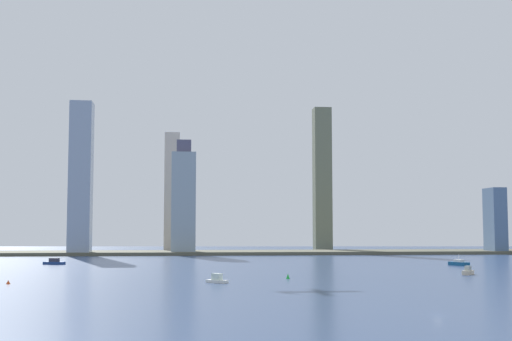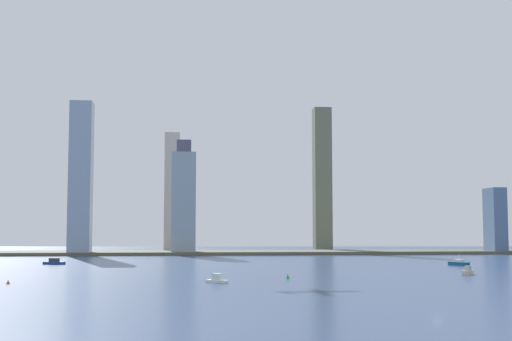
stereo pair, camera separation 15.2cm
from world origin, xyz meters
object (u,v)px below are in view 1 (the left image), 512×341
skyscraper_4 (495,221)px  channel_buoy_0 (8,282)px  channel_buoy_1 (288,276)px  boat_6 (459,263)px  boat_1 (54,262)px  skyscraper_1 (81,178)px  skyscraper_3 (172,193)px  boat_3 (468,271)px  skyscraper_2 (322,179)px  skyscraper_0 (183,201)px  boat_5 (217,280)px

skyscraper_4 → channel_buoy_0: 518.41m
channel_buoy_1 → boat_6: bearing=40.4°
skyscraper_4 → boat_1: skyscraper_4 is taller
boat_1 → channel_buoy_1: (136.82, -154.78, -0.38)m
skyscraper_1 → skyscraper_3: bearing=37.8°
boat_3 → boat_6: bearing=-159.6°
channel_buoy_0 → channel_buoy_1: (126.94, 19.93, 0.34)m
skyscraper_2 → skyscraper_3: bearing=-171.6°
skyscraper_2 → boat_3: (-3.26, -392.46, -76.55)m
boat_1 → channel_buoy_1: 206.58m
skyscraper_1 → boat_6: 353.91m
channel_buoy_1 → boat_3: bearing=11.3°
skyscraper_0 → boat_1: skyscraper_0 is taller
boat_1 → boat_5: 204.41m
skyscraper_0 → skyscraper_1: skyscraper_1 is taller
skyscraper_0 → boat_6: skyscraper_0 is taller
skyscraper_1 → boat_1: (6.09, -169.01, -69.47)m
skyscraper_3 → skyscraper_1: bearing=-142.2°
boat_6 → boat_3: bearing=142.9°
skyscraper_0 → channel_buoy_0: size_ratio=56.31×
boat_1 → boat_3: boat_3 is taller
skyscraper_0 → skyscraper_2: 172.52m
skyscraper_4 → boat_5: skyscraper_4 is taller
skyscraper_4 → channel_buoy_0: size_ratio=33.46×
skyscraper_4 → boat_6: bearing=-120.5°
skyscraper_2 → boat_5: 463.13m
boat_1 → channel_buoy_0: bearing=-67.1°
skyscraper_0 → channel_buoy_1: 340.31m
boat_3 → channel_buoy_1: 101.43m
skyscraper_3 → skyscraper_4: (317.69, -62.38, -29.32)m
skyscraper_2 → boat_1: size_ratio=10.21×
skyscraper_0 → boat_1: bearing=-116.4°
boat_5 → boat_6: size_ratio=0.64×
skyscraper_0 → skyscraper_4: 306.76m
boat_5 → channel_buoy_0: (-91.20, 2.96, -0.63)m
boat_3 → channel_buoy_1: size_ratio=3.93×
skyscraper_2 → boat_5: (-138.47, -435.23, -76.75)m
skyscraper_1 → skyscraper_0: bearing=5.7°
skyscraper_3 → skyscraper_2: bearing=8.4°
skyscraper_4 → channel_buoy_1: bearing=-128.4°
skyscraper_0 → boat_3: 349.81m
skyscraper_4 → channel_buoy_1: skyscraper_4 is taller
skyscraper_1 → boat_5: (107.17, -346.67, -69.56)m
skyscraper_1 → channel_buoy_0: size_ratio=73.44×
skyscraper_3 → boat_6: size_ratio=7.55×
boat_3 → channel_buoy_0: bearing=-40.0°
boat_3 → channel_buoy_1: bearing=-38.7°
skyscraper_4 → channel_buoy_1: 416.81m
skyscraper_0 → skyscraper_3: 57.28m
skyscraper_3 → skyscraper_4: 325.08m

